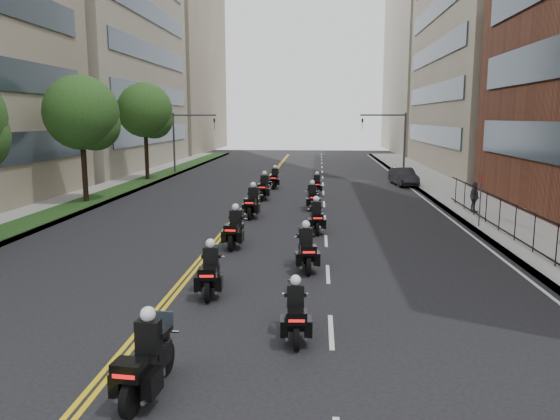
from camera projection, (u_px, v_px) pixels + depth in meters
The scene contains 23 objects.
sidewalk_right at pixel (472, 205), 32.45m from camera, with size 4.00×90.00×0.15m, color gray.
sidewalk_left at pixel (81, 200), 34.12m from camera, with size 4.00×90.00×0.15m, color gray.
grass_strip at pixel (93, 199), 34.05m from camera, with size 2.00×90.00×0.04m, color #183D16.
building_right_tan at pixel (516, 13), 51.89m from camera, with size 15.11×28.00×30.00m.
building_right_far at pixel (444, 65), 81.73m from camera, with size 15.00×28.00×26.00m, color gray.
building_left_far at pixel (160, 66), 84.77m from camera, with size 16.00×28.00×26.00m, color gray.
iron_fence at pixel (545, 238), 19.59m from camera, with size 0.05×28.00×1.50m.
street_trees at pixel (37, 119), 26.92m from camera, with size 4.40×38.40×7.98m.
traffic_signal_right at pixel (394, 134), 48.73m from camera, with size 4.09×0.20×5.60m.
traffic_signal_left at pixel (184, 134), 50.06m from camera, with size 4.09×0.20×5.60m.
motorcycle_0 at pixel (147, 362), 10.20m from camera, with size 0.65×2.33×1.72m.
motorcycle_1 at pixel (296, 314), 12.90m from camera, with size 0.53×2.07×1.53m.
motorcycle_2 at pixel (210, 273), 16.13m from camera, with size 0.60×2.26×1.66m.
motorcycle_3 at pixel (306, 251), 18.76m from camera, with size 0.67×2.31×1.71m.
motorcycle_4 at pixel (235, 230), 22.07m from camera, with size 0.57×2.39×1.76m.
motorcycle_5 at pixel (316, 218), 24.85m from camera, with size 0.60×2.26×1.67m.
motorcycle_6 at pixel (253, 204), 28.60m from camera, with size 0.63×2.52×1.86m.
motorcycle_7 at pixel (312, 198), 30.95m from camera, with size 0.64×2.28×1.68m.
motorcycle_8 at pixel (264, 188), 34.82m from camera, with size 0.60×2.47×1.83m.
motorcycle_9 at pixel (317, 185), 37.23m from camera, with size 0.48×2.10×1.55m.
motorcycle_10 at pixel (275, 179), 40.40m from camera, with size 0.54×2.33×1.72m.
parked_sedan at pixel (403, 177), 42.15m from camera, with size 1.43×4.09×1.35m, color black.
pedestrian_c at pixel (474, 197), 29.20m from camera, with size 0.96×0.40×1.65m, color #39393F.
Camera 1 is at (2.85, -7.77, 5.20)m, focal length 35.00 mm.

